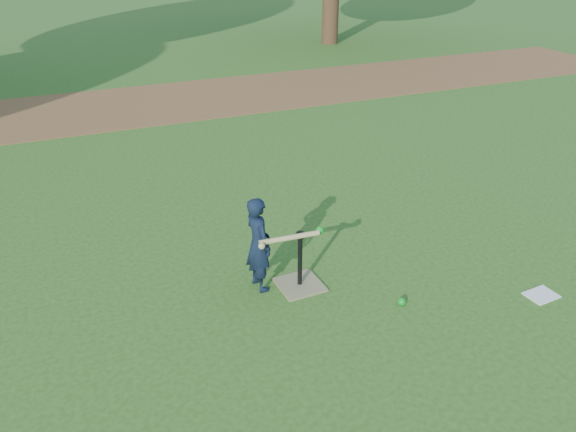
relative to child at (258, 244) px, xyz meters
name	(u,v)px	position (x,y,z in m)	size (l,w,h in m)	color
ground	(292,310)	(0.14, -0.49, -0.49)	(80.00, 80.00, 0.00)	#285116
dirt_strip	(145,104)	(0.14, 7.01, -0.49)	(24.00, 3.00, 0.01)	brown
child	(258,244)	(0.00, 0.00, 0.00)	(0.36, 0.24, 0.99)	black
wiffle_ball_ground	(402,302)	(1.14, -0.83, -0.45)	(0.08, 0.08, 0.08)	#0D911E
clipboard	(541,295)	(2.49, -1.24, -0.49)	(0.30, 0.23, 0.01)	white
batting_tee	(300,276)	(0.38, -0.15, -0.38)	(0.44, 0.44, 0.61)	#857854
swing_action	(293,237)	(0.29, -0.17, 0.10)	(0.70, 0.13, 0.08)	tan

